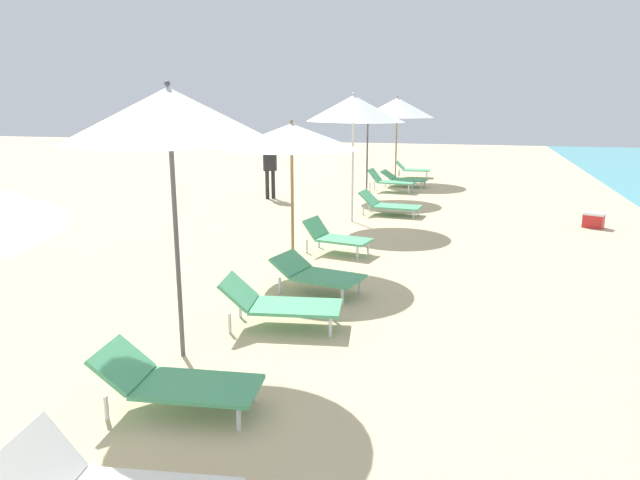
# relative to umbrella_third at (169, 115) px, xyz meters

# --- Properties ---
(umbrella_third) EXTENTS (2.13, 2.13, 2.90)m
(umbrella_third) POSITION_rel_umbrella_third_xyz_m (0.00, 0.00, 0.00)
(umbrella_third) COLOR #4C4C51
(umbrella_third) RESTS_ON ground
(lounger_third_shoreside) EXTENTS (1.51, 0.82, 0.61)m
(lounger_third_shoreside) POSITION_rel_umbrella_third_xyz_m (0.75, 1.06, -2.26)
(lounger_third_shoreside) COLOR #4CA572
(lounger_third_shoreside) RESTS_ON ground
(lounger_third_inland) EXTENTS (1.49, 0.74, 0.57)m
(lounger_third_inland) POSITION_rel_umbrella_third_xyz_m (0.50, -1.06, -2.28)
(lounger_third_inland) COLOR #4CA572
(lounger_third_inland) RESTS_ON ground
(umbrella_fourth) EXTENTS (2.14, 2.14, 2.41)m
(umbrella_fourth) POSITION_rel_umbrella_third_xyz_m (0.11, 3.69, -0.42)
(umbrella_fourth) COLOR olive
(umbrella_fourth) RESTS_ON ground
(lounger_fourth_shoreside) EXTENTS (1.28, 0.82, 0.61)m
(lounger_fourth_shoreside) POSITION_rel_umbrella_third_xyz_m (0.61, 4.71, -2.26)
(lounger_fourth_shoreside) COLOR #4CA572
(lounger_fourth_shoreside) RESTS_ON ground
(lounger_fourth_inland) EXTENTS (1.37, 0.94, 0.53)m
(lounger_fourth_inland) POSITION_rel_umbrella_third_xyz_m (0.87, 2.40, -2.27)
(lounger_fourth_inland) COLOR #4CA572
(lounger_fourth_inland) RESTS_ON ground
(umbrella_fifth) EXTENTS (2.09, 2.09, 2.88)m
(umbrella_fifth) POSITION_rel_umbrella_third_xyz_m (0.32, 7.59, -0.03)
(umbrella_fifth) COLOR silver
(umbrella_fifth) RESTS_ON ground
(lounger_fifth_shoreside) EXTENTS (1.52, 0.81, 0.56)m
(lounger_fifth_shoreside) POSITION_rel_umbrella_third_xyz_m (1.02, 8.62, -2.31)
(lounger_fifth_shoreside) COLOR #4CA572
(lounger_fifth_shoreside) RESTS_ON ground
(umbrella_sixth) EXTENTS (2.11, 2.11, 2.64)m
(umbrella_sixth) POSITION_rel_umbrella_third_xyz_m (0.00, 11.18, -0.22)
(umbrella_sixth) COLOR #4C4C51
(umbrella_sixth) RESTS_ON ground
(lounger_sixth_shoreside) EXTENTS (1.45, 0.73, 0.68)m
(lounger_sixth_shoreside) POSITION_rel_umbrella_third_xyz_m (0.52, 12.29, -2.23)
(lounger_sixth_shoreside) COLOR #4CA572
(lounger_sixth_shoreside) RESTS_ON ground
(umbrella_farthest) EXTENTS (2.45, 2.45, 2.85)m
(umbrella_farthest) POSITION_rel_umbrella_third_xyz_m (0.37, 14.71, -0.10)
(umbrella_farthest) COLOR olive
(umbrella_farthest) RESTS_ON ground
(lounger_farthest_shoreside) EXTENTS (1.25, 0.69, 0.58)m
(lounger_farthest_shoreside) POSITION_rel_umbrella_third_xyz_m (0.81, 15.91, -2.26)
(lounger_farthest_shoreside) COLOR #4CA572
(lounger_farthest_shoreside) RESTS_ON ground
(lounger_farthest_inland) EXTENTS (1.51, 0.80, 0.51)m
(lounger_farthest_inland) POSITION_rel_umbrella_third_xyz_m (0.79, 13.50, -2.30)
(lounger_farthest_inland) COLOR #4CA572
(lounger_farthest_inland) RESTS_ON ground
(person_walking_mid) EXTENTS (0.42, 0.36, 1.61)m
(person_walking_mid) POSITION_rel_umbrella_third_xyz_m (-2.56, 10.15, -1.59)
(person_walking_mid) COLOR #262628
(person_walking_mid) RESTS_ON ground
(cooler_box) EXTENTS (0.49, 0.42, 0.33)m
(cooler_box) POSITION_rel_umbrella_third_xyz_m (5.56, 8.28, -2.40)
(cooler_box) COLOR red
(cooler_box) RESTS_ON ground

